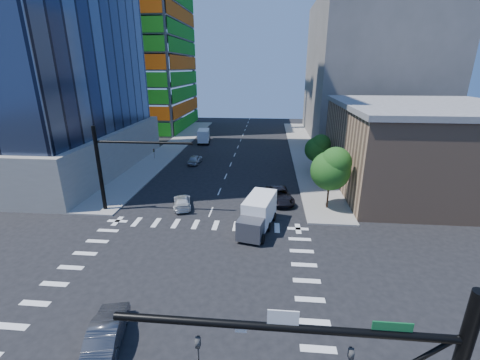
# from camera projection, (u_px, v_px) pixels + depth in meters

# --- Properties ---
(ground) EXTENTS (160.00, 160.00, 0.00)m
(ground) POSITION_uv_depth(u_px,v_px,m) (182.00, 282.00, 23.04)
(ground) COLOR black
(ground) RESTS_ON ground
(road_markings) EXTENTS (20.00, 20.00, 0.01)m
(road_markings) POSITION_uv_depth(u_px,v_px,m) (182.00, 282.00, 23.04)
(road_markings) COLOR silver
(road_markings) RESTS_ON ground
(sidewalk_ne) EXTENTS (5.00, 60.00, 0.15)m
(sidewalk_ne) POSITION_uv_depth(u_px,v_px,m) (304.00, 150.00, 59.54)
(sidewalk_ne) COLOR gray
(sidewalk_ne) RESTS_ON ground
(sidewalk_nw) EXTENTS (5.00, 60.00, 0.15)m
(sidewalk_nw) POSITION_uv_depth(u_px,v_px,m) (172.00, 148.00, 61.68)
(sidewalk_nw) COLOR gray
(sidewalk_nw) RESTS_ON ground
(construction_building) EXTENTS (25.16, 34.50, 70.60)m
(construction_building) POSITION_uv_depth(u_px,v_px,m) (130.00, 23.00, 75.45)
(construction_building) COLOR slate
(construction_building) RESTS_ON ground
(commercial_building) EXTENTS (20.50, 22.50, 10.60)m
(commercial_building) POSITION_uv_depth(u_px,v_px,m) (422.00, 147.00, 39.83)
(commercial_building) COLOR #9A7659
(commercial_building) RESTS_ON ground
(bg_building_ne) EXTENTS (24.00, 30.00, 28.00)m
(bg_building_ne) POSITION_uv_depth(u_px,v_px,m) (371.00, 71.00, 67.80)
(bg_building_ne) COLOR slate
(bg_building_ne) RESTS_ON ground
(signal_mast_nw) EXTENTS (10.20, 0.40, 9.00)m
(signal_mast_nw) POSITION_uv_depth(u_px,v_px,m) (112.00, 162.00, 32.89)
(signal_mast_nw) COLOR black
(signal_mast_nw) RESTS_ON sidewalk_nw
(tree_south) EXTENTS (4.16, 4.16, 6.82)m
(tree_south) POSITION_uv_depth(u_px,v_px,m) (332.00, 168.00, 33.48)
(tree_south) COLOR #382316
(tree_south) RESTS_ON sidewalk_ne
(tree_north) EXTENTS (3.54, 3.52, 5.78)m
(tree_north) POSITION_uv_depth(u_px,v_px,m) (318.00, 148.00, 44.96)
(tree_north) COLOR #382316
(tree_north) RESTS_ON sidewalk_ne
(car_nb_far) EXTENTS (3.59, 5.91, 1.53)m
(car_nb_far) POSITION_uv_depth(u_px,v_px,m) (280.00, 195.00, 36.82)
(car_nb_far) COLOR black
(car_nb_far) RESTS_ON ground
(car_sb_near) EXTENTS (2.96, 4.83, 1.31)m
(car_sb_near) POSITION_uv_depth(u_px,v_px,m) (182.00, 201.00, 35.37)
(car_sb_near) COLOR white
(car_sb_near) RESTS_ON ground
(car_sb_mid) EXTENTS (1.83, 4.23, 1.42)m
(car_sb_mid) POSITION_uv_depth(u_px,v_px,m) (195.00, 159.00, 51.54)
(car_sb_mid) COLOR #B4B7BC
(car_sb_mid) RESTS_ON ground
(car_sb_cross) EXTENTS (2.60, 4.86, 1.52)m
(car_sb_cross) POSITION_uv_depth(u_px,v_px,m) (107.00, 331.00, 17.84)
(car_sb_cross) COLOR #47484C
(car_sb_cross) RESTS_ON ground
(box_truck_near) EXTENTS (3.75, 6.26, 3.07)m
(box_truck_near) POSITION_uv_depth(u_px,v_px,m) (257.00, 217.00, 30.03)
(box_truck_near) COLOR black
(box_truck_near) RESTS_ON ground
(box_truck_far) EXTENTS (2.98, 5.66, 2.84)m
(box_truck_far) POSITION_uv_depth(u_px,v_px,m) (204.00, 137.00, 65.73)
(box_truck_far) COLOR black
(box_truck_far) RESTS_ON ground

